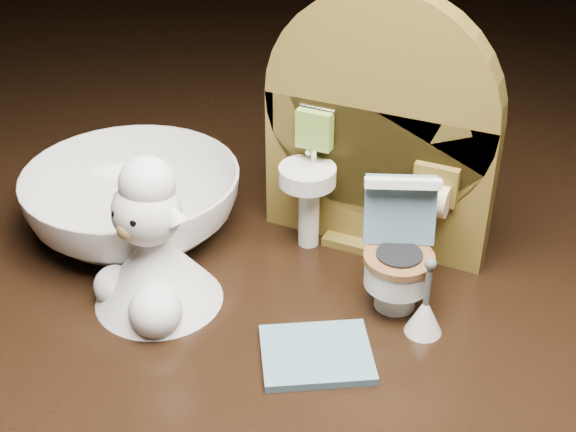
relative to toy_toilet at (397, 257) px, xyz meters
name	(u,v)px	position (x,y,z in m)	size (l,w,h in m)	color
backdrop_panel	(377,140)	(-0.03, 0.04, 0.04)	(0.13, 0.05, 0.15)	brown
toy_toilet	(397,257)	(0.00, 0.00, 0.00)	(0.04, 0.05, 0.07)	white
bath_mat	(316,354)	(-0.02, -0.06, -0.02)	(0.05, 0.04, 0.00)	slate
toilet_brush	(425,313)	(0.02, -0.02, -0.01)	(0.02, 0.02, 0.04)	white
plush_lamb	(152,255)	(-0.11, -0.06, 0.00)	(0.07, 0.07, 0.09)	white
ceramic_bowl	(133,202)	(-0.16, 0.00, -0.01)	(0.13, 0.13, 0.04)	white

